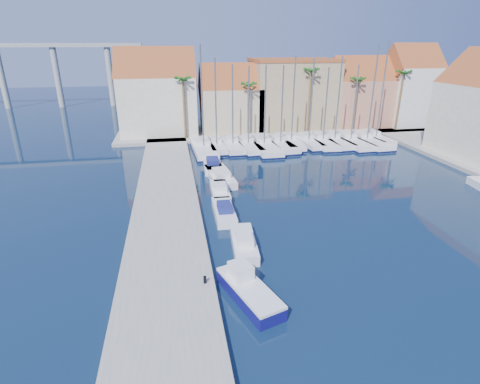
{
  "coord_description": "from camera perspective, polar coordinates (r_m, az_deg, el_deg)",
  "views": [
    {
      "loc": [
        -7.94,
        -16.34,
        14.34
      ],
      "look_at": [
        -2.85,
        11.71,
        3.0
      ],
      "focal_mm": 28.0,
      "sensor_mm": 36.0,
      "label": 1
    }
  ],
  "objects": [
    {
      "name": "building_4",
      "position": [
        75.49,
        24.32,
        14.26
      ],
      "size": [
        8.3,
        8.0,
        14.0
      ],
      "color": "silver",
      "rests_on": "shore_north"
    },
    {
      "name": "sailboat_2",
      "position": [
        54.84,
        -1.18,
        7.17
      ],
      "size": [
        2.49,
        9.07,
        11.77
      ],
      "rotation": [
        0.0,
        0.0,
        0.01
      ],
      "color": "white",
      "rests_on": "ground"
    },
    {
      "name": "bollard",
      "position": [
        23.86,
        -5.37,
        -13.17
      ],
      "size": [
        0.19,
        0.19,
        0.47
      ],
      "primitive_type": "cylinder",
      "color": "black",
      "rests_on": "quay_west"
    },
    {
      "name": "fishing_boat",
      "position": [
        23.17,
        1.24,
        -14.61
      ],
      "size": [
        3.38,
        5.62,
        1.87
      ],
      "rotation": [
        0.0,
        0.0,
        0.32
      ],
      "color": "#110F5C",
      "rests_on": "ground"
    },
    {
      "name": "sailboat_1",
      "position": [
        54.61,
        -3.63,
        7.1
      ],
      "size": [
        2.36,
        8.34,
        12.62
      ],
      "rotation": [
        0.0,
        0.0,
        0.02
      ],
      "color": "white",
      "rests_on": "ground"
    },
    {
      "name": "palm_3",
      "position": [
        65.82,
        17.49,
        15.75
      ],
      "size": [
        2.6,
        2.6,
        9.65
      ],
      "color": "brown",
      "rests_on": "shore_north"
    },
    {
      "name": "shore_north",
      "position": [
        68.26,
        5.26,
        9.69
      ],
      "size": [
        54.0,
        16.0,
        0.5
      ],
      "primitive_type": "cube",
      "color": "gray",
      "rests_on": "ground"
    },
    {
      "name": "sailboat_6",
      "position": [
        57.37,
        7.67,
        7.64
      ],
      "size": [
        3.11,
        9.65,
        12.83
      ],
      "rotation": [
        0.0,
        0.0,
        -0.06
      ],
      "color": "white",
      "rests_on": "ground"
    },
    {
      "name": "palm_2",
      "position": [
        62.47,
        10.8,
        17.37
      ],
      "size": [
        2.6,
        2.6,
        11.15
      ],
      "color": "brown",
      "rests_on": "shore_north"
    },
    {
      "name": "sailboat_5",
      "position": [
        56.08,
        5.97,
        7.36
      ],
      "size": [
        3.57,
        10.49,
        11.6
      ],
      "rotation": [
        0.0,
        0.0,
        0.08
      ],
      "color": "white",
      "rests_on": "ground"
    },
    {
      "name": "sailboat_11",
      "position": [
        61.03,
        18.43,
        7.56
      ],
      "size": [
        3.91,
        11.73,
        14.06
      ],
      "rotation": [
        0.0,
        0.0,
        0.08
      ],
      "color": "white",
      "rests_on": "ground"
    },
    {
      "name": "motorboat_west_4",
      "position": [
        46.34,
        -4.23,
        4.27
      ],
      "size": [
        2.35,
        6.58,
        1.4
      ],
      "rotation": [
        0.0,
        0.0,
        -0.04
      ],
      "color": "white",
      "rests_on": "ground"
    },
    {
      "name": "motorboat_west_1",
      "position": [
        33.22,
        -2.45,
        -2.93
      ],
      "size": [
        1.78,
        5.35,
        1.4
      ],
      "rotation": [
        0.0,
        0.0,
        -0.01
      ],
      "color": "white",
      "rests_on": "ground"
    },
    {
      "name": "palm_1",
      "position": [
        59.87,
        1.33,
        15.74
      ],
      "size": [
        2.6,
        2.6,
        9.15
      ],
      "color": "brown",
      "rests_on": "shore_north"
    },
    {
      "name": "palm_4",
      "position": [
        69.75,
        23.67,
        16.04
      ],
      "size": [
        2.6,
        2.6,
        10.65
      ],
      "color": "brown",
      "rests_on": "shore_north"
    },
    {
      "name": "motorboat_west_2",
      "position": [
        37.73,
        -3.06,
        0.16
      ],
      "size": [
        1.81,
        5.28,
        1.4
      ],
      "rotation": [
        0.0,
        0.0,
        -0.03
      ],
      "color": "white",
      "rests_on": "ground"
    },
    {
      "name": "sailboat_9",
      "position": [
        59.51,
        13.94,
        7.69
      ],
      "size": [
        3.41,
        10.6,
        12.74
      ],
      "rotation": [
        0.0,
        0.0,
        0.06
      ],
      "color": "white",
      "rests_on": "ground"
    },
    {
      "name": "palm_0",
      "position": [
        58.61,
        -8.7,
        16.31
      ],
      "size": [
        2.6,
        2.6,
        10.15
      ],
      "color": "brown",
      "rests_on": "shore_north"
    },
    {
      "name": "sailboat_3",
      "position": [
        55.1,
        1.11,
        7.22
      ],
      "size": [
        3.44,
        10.03,
        11.56
      ],
      "rotation": [
        0.0,
        0.0,
        0.09
      ],
      "color": "white",
      "rests_on": "ground"
    },
    {
      "name": "sailboat_0",
      "position": [
        53.7,
        -5.63,
        6.75
      ],
      "size": [
        3.44,
        11.3,
        14.25
      ],
      "rotation": [
        0.0,
        0.0,
        0.04
      ],
      "color": "white",
      "rests_on": "ground"
    },
    {
      "name": "viaduct",
      "position": [
        103.23,
        -29.19,
        16.84
      ],
      "size": [
        48.0,
        2.2,
        14.45
      ],
      "color": "#9E9E99",
      "rests_on": "ground"
    },
    {
      "name": "building_0",
      "position": [
        63.85,
        -12.44,
        14.18
      ],
      "size": [
        12.3,
        9.0,
        13.5
      ],
      "color": "beige",
      "rests_on": "shore_north"
    },
    {
      "name": "building_1",
      "position": [
        64.75,
        -1.39,
        13.66
      ],
      "size": [
        10.3,
        8.0,
        11.0
      ],
      "color": "#C5B18A",
      "rests_on": "shore_north"
    },
    {
      "name": "sailboat_4",
      "position": [
        55.17,
        3.53,
        7.19
      ],
      "size": [
        3.19,
        11.89,
        11.72
      ],
      "rotation": [
        0.0,
        0.0,
        0.01
      ],
      "color": "white",
      "rests_on": "ground"
    },
    {
      "name": "sailboat_7",
      "position": [
        57.79,
        10.22,
        7.61
      ],
      "size": [
        2.9,
        8.86,
        12.49
      ],
      "rotation": [
        0.0,
        0.0,
        0.07
      ],
      "color": "white",
      "rests_on": "ground"
    },
    {
      "name": "motorboat_west_0",
      "position": [
        28.14,
        0.59,
        -7.74
      ],
      "size": [
        2.09,
        5.38,
        1.4
      ],
      "rotation": [
        0.0,
        0.0,
        -0.08
      ],
      "color": "white",
      "rests_on": "ground"
    },
    {
      "name": "building_3",
      "position": [
        71.89,
        17.61,
        13.95
      ],
      "size": [
        10.3,
        8.0,
        12.0
      ],
      "color": "#B6785C",
      "rests_on": "shore_north"
    },
    {
      "name": "building_2",
      "position": [
        68.14,
        7.95,
        14.69
      ],
      "size": [
        14.2,
        10.2,
        11.5
      ],
      "color": "tan",
      "rests_on": "shore_north"
    },
    {
      "name": "motorboat_west_3",
      "position": [
        42.1,
        -3.05,
        2.48
      ],
      "size": [
        2.94,
        7.45,
        1.4
      ],
      "rotation": [
        0.0,
        0.0,
        0.09
      ],
      "color": "white",
      "rests_on": "ground"
    },
    {
      "name": "sailboat_10",
      "position": [
        60.08,
        16.19,
        7.58
      ],
      "size": [
        3.63,
        11.75,
        11.56
      ],
      "rotation": [
        0.0,
        0.0,
        0.05
      ],
      "color": "white",
      "rests_on": "ground"
    },
    {
      "name": "sailboat_12",
      "position": [
        62.86,
        19.77,
        7.85
      ],
      "size": [
        2.78,
        8.73,
        14.78
      ],
      "rotation": [
        0.0,
        0.0,
        0.06
      ],
      "color": "white",
      "rests_on": "ground"
    },
    {
      "name": "quay_west",
      "position": [
        33.01,
        -11.16,
        -4.01
      ],
      "size": [
        6.0,
        77.0,
        0.5
      ],
      "primitive_type": "cube",
      "color": "gray",
      "rests_on": "ground"
    },
    {
      "name": "ground",
      "position": [
        23.14,
        12.79,
        -17.24
      ],
      "size": [
        260.0,
        260.0,
        0.0
      ],
      "primitive_type": "plane",
      "color": "#081832",
      "rests_on": "ground"
    },
    {
      "name": "sailboat_8",
      "position": [
        58.6,
        12.34,
        7.6
      ],
      "size": [
        3.53,
        10.48,
        11.26
      ],
      "rotation": [
        0.0,
        0.0,
        -0.08
      ],
      "color": "white",
      "rests_on": "ground"
    }
  ]
}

